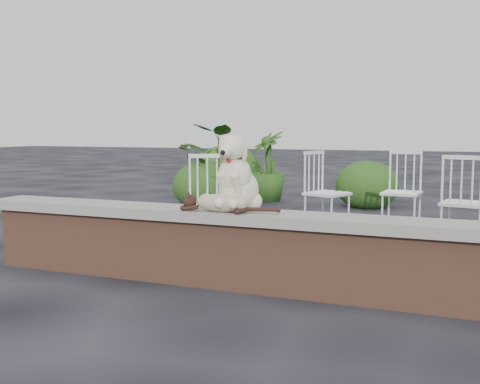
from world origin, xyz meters
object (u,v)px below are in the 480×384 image
at_px(chair_a, 209,202).
at_px(potted_plant_a, 219,166).
at_px(potted_plant_b, 267,166).
at_px(cat, 221,202).
at_px(chair_e, 327,192).
at_px(chair_c, 465,202).
at_px(chair_b, 402,192).
at_px(dog, 239,172).

distance_m(chair_a, potted_plant_a, 2.95).
bearing_deg(potted_plant_b, cat, -73.95).
height_order(chair_e, chair_a, same).
height_order(potted_plant_a, potted_plant_b, potted_plant_a).
bearing_deg(chair_c, chair_b, -36.12).
bearing_deg(chair_a, chair_b, 14.78).
bearing_deg(chair_c, dog, 64.34).
bearing_deg(dog, chair_e, 89.87).
xyz_separation_m(dog, potted_plant_a, (-1.94, 3.88, -0.23)).
bearing_deg(chair_b, chair_c, -42.65).
xyz_separation_m(chair_b, chair_c, (0.70, -0.74, 0.00)).
bearing_deg(potted_plant_a, cat, -65.25).
xyz_separation_m(cat, chair_e, (0.16, 2.63, -0.19)).
relative_size(cat, potted_plant_a, 0.71).
height_order(chair_b, potted_plant_a, potted_plant_a).
height_order(chair_a, chair_c, same).
bearing_deg(potted_plant_a, chair_b, -19.86).
bearing_deg(dog, chair_a, 126.24).
bearing_deg(chair_b, chair_a, -130.16).
relative_size(chair_c, potted_plant_a, 0.74).
relative_size(chair_b, chair_a, 1.00).
distance_m(dog, potted_plant_b, 5.28).
bearing_deg(cat, dog, 63.55).
distance_m(chair_b, potted_plant_b, 3.26).
bearing_deg(potted_plant_b, chair_a, -78.76).
bearing_deg(potted_plant_a, potted_plant_b, 72.19).
height_order(dog, chair_a, dog).
bearing_deg(chair_c, potted_plant_a, -15.99).
relative_size(cat, chair_c, 0.95).
xyz_separation_m(chair_e, chair_c, (1.49, -0.36, 0.00)).
bearing_deg(dog, cat, -116.45).
height_order(dog, chair_e, dog).
distance_m(dog, chair_b, 3.03).
bearing_deg(chair_b, potted_plant_a, 164.24).
height_order(chair_b, chair_c, same).
bearing_deg(cat, potted_plant_b, 107.68).
relative_size(chair_c, potted_plant_b, 0.81).
relative_size(cat, chair_a, 0.95).
bearing_deg(cat, chair_a, 120.45).
height_order(chair_e, chair_c, same).
bearing_deg(cat, chair_c, 55.83).
distance_m(cat, chair_b, 3.17).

